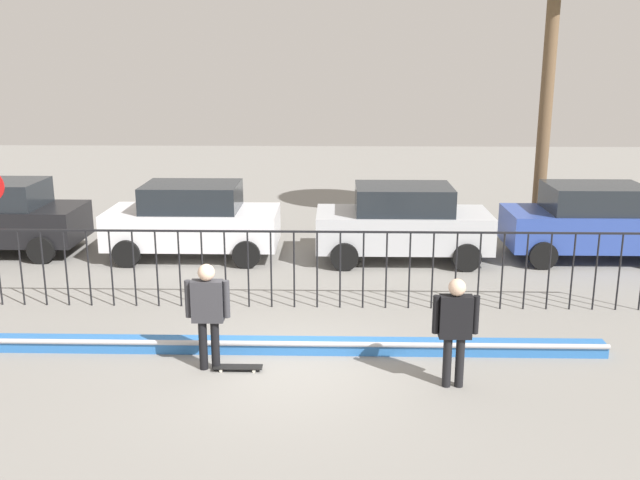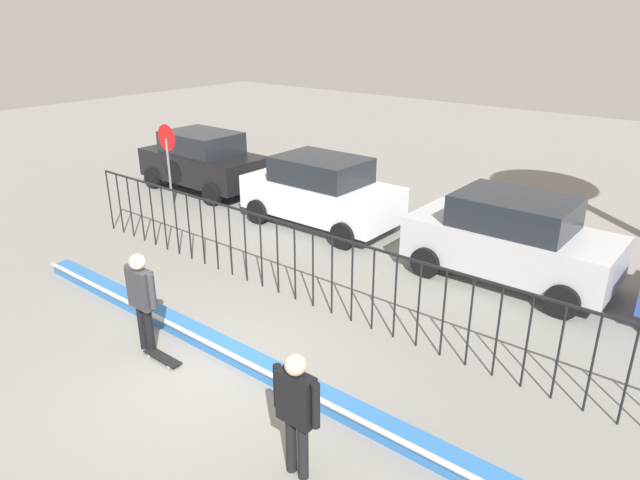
# 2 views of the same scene
# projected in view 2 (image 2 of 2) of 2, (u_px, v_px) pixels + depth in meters

# --- Properties ---
(ground_plane) EXTENTS (60.00, 60.00, 0.00)m
(ground_plane) POSITION_uv_depth(u_px,v_px,m) (198.00, 373.00, 9.28)
(ground_plane) COLOR gray
(bowl_coping_ledge) EXTENTS (11.00, 0.40, 0.27)m
(bowl_coping_ledge) POSITION_uv_depth(u_px,v_px,m) (227.00, 350.00, 9.69)
(bowl_coping_ledge) COLOR #2D6BB7
(bowl_coping_ledge) RESTS_ON ground
(perimeter_fence) EXTENTS (14.04, 0.04, 1.62)m
(perimeter_fence) POSITION_uv_depth(u_px,v_px,m) (313.00, 259.00, 11.02)
(perimeter_fence) COLOR black
(perimeter_fence) RESTS_ON ground
(skateboarder) EXTENTS (0.73, 0.27, 1.80)m
(skateboarder) POSITION_uv_depth(u_px,v_px,m) (141.00, 294.00, 9.52)
(skateboarder) COLOR black
(skateboarder) RESTS_ON ground
(skateboard) EXTENTS (0.80, 0.20, 0.07)m
(skateboard) POSITION_uv_depth(u_px,v_px,m) (163.00, 357.00, 9.59)
(skateboard) COLOR black
(skateboard) RESTS_ON ground
(camera_operator) EXTENTS (0.71, 0.27, 1.75)m
(camera_operator) POSITION_uv_depth(u_px,v_px,m) (296.00, 405.00, 6.87)
(camera_operator) COLOR black
(camera_operator) RESTS_ON ground
(parked_car_black) EXTENTS (4.30, 2.12, 1.90)m
(parked_car_black) POSITION_uv_depth(u_px,v_px,m) (203.00, 161.00, 18.54)
(parked_car_black) COLOR black
(parked_car_black) RESTS_ON ground
(parked_car_white) EXTENTS (4.30, 2.12, 1.90)m
(parked_car_white) POSITION_uv_depth(u_px,v_px,m) (321.00, 191.00, 15.35)
(parked_car_white) COLOR silver
(parked_car_white) RESTS_ON ground
(parked_car_silver) EXTENTS (4.30, 2.12, 1.90)m
(parked_car_silver) POSITION_uv_depth(u_px,v_px,m) (511.00, 238.00, 12.16)
(parked_car_silver) COLOR #B7BABF
(parked_car_silver) RESTS_ON ground
(stop_sign) EXTENTS (0.76, 0.07, 2.50)m
(stop_sign) POSITION_uv_depth(u_px,v_px,m) (168.00, 155.00, 16.46)
(stop_sign) COLOR slate
(stop_sign) RESTS_ON ground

